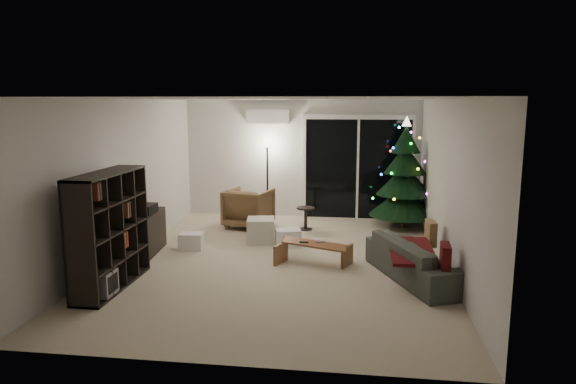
% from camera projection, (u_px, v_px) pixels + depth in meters
% --- Properties ---
extents(room, '(6.50, 7.51, 2.60)m').
position_uv_depth(room, '(316.00, 183.00, 9.24)').
color(room, beige).
rests_on(room, ground).
extents(bookshelf, '(0.59, 1.60, 1.56)m').
position_uv_depth(bookshelf, '(96.00, 230.00, 6.80)').
color(bookshelf, black).
rests_on(bookshelf, floor).
extents(media_cabinet, '(0.50, 1.11, 0.67)m').
position_uv_depth(media_cabinet, '(145.00, 233.00, 8.40)').
color(media_cabinet, black).
rests_on(media_cabinet, floor).
extents(stereo, '(0.34, 0.40, 0.14)m').
position_uv_depth(stereo, '(144.00, 209.00, 8.33)').
color(stereo, black).
rests_on(stereo, media_cabinet).
extents(armchair, '(0.99, 1.01, 0.77)m').
position_uv_depth(armchair, '(249.00, 208.00, 10.15)').
color(armchair, brown).
rests_on(armchair, floor).
extents(ottoman, '(0.54, 0.54, 0.43)m').
position_uv_depth(ottoman, '(261.00, 230.00, 9.08)').
color(ottoman, silver).
rests_on(ottoman, floor).
extents(cardboard_box_a, '(0.41, 0.32, 0.28)m').
position_uv_depth(cardboard_box_a, '(192.00, 241.00, 8.65)').
color(cardboard_box_a, white).
rests_on(cardboard_box_a, floor).
extents(cardboard_box_b, '(0.49, 0.42, 0.29)m').
position_uv_depth(cardboard_box_b, '(288.00, 238.00, 8.83)').
color(cardboard_box_b, white).
rests_on(cardboard_box_b, floor).
extents(side_table, '(0.45, 0.45, 0.44)m').
position_uv_depth(side_table, '(306.00, 218.00, 9.97)').
color(side_table, black).
rests_on(side_table, floor).
extents(floor_lamp, '(0.26, 0.26, 1.64)m').
position_uv_depth(floor_lamp, '(267.00, 181.00, 10.77)').
color(floor_lamp, black).
rests_on(floor_lamp, floor).
extents(sofa, '(1.44, 2.06, 0.56)m').
position_uv_depth(sofa, '(418.00, 260.00, 7.17)').
color(sofa, '#52574E').
rests_on(sofa, floor).
extents(sofa_throw, '(0.60, 1.38, 0.05)m').
position_uv_depth(sofa_throw, '(411.00, 251.00, 7.16)').
color(sofa_throw, '#4F0E16').
rests_on(sofa_throw, sofa).
extents(cushion_a, '(0.14, 0.38, 0.37)m').
position_uv_depth(cushion_a, '(431.00, 233.00, 7.73)').
color(cushion_a, olive).
rests_on(cushion_a, sofa).
extents(cushion_b, '(0.14, 0.38, 0.37)m').
position_uv_depth(cushion_b, '(445.00, 259.00, 6.46)').
color(cushion_b, '#4F0E16').
rests_on(cushion_b, sofa).
extents(coffee_table, '(1.14, 0.77, 0.34)m').
position_uv_depth(coffee_table, '(314.00, 254.00, 7.82)').
color(coffee_table, '#905F34').
rests_on(coffee_table, floor).
extents(remote_a, '(0.13, 0.04, 0.02)m').
position_uv_depth(remote_a, '(304.00, 242.00, 7.81)').
color(remote_a, black).
rests_on(remote_a, coffee_table).
extents(remote_b, '(0.13, 0.08, 0.02)m').
position_uv_depth(remote_b, '(321.00, 242.00, 7.83)').
color(remote_b, slate).
rests_on(remote_b, coffee_table).
extents(christmas_tree, '(1.71, 1.71, 2.18)m').
position_uv_depth(christmas_tree, '(405.00, 173.00, 9.99)').
color(christmas_tree, black).
rests_on(christmas_tree, floor).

